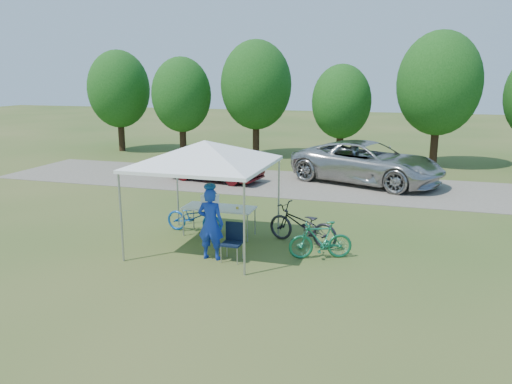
% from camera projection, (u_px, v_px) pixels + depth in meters
% --- Properties ---
extents(ground, '(100.00, 100.00, 0.00)m').
position_uv_depth(ground, '(207.00, 247.00, 12.75)').
color(ground, '#2D5119').
rests_on(ground, ground).
extents(gravel_strip, '(24.00, 5.00, 0.02)m').
position_uv_depth(gravel_strip, '(282.00, 183.00, 20.20)').
color(gravel_strip, gray).
rests_on(gravel_strip, ground).
extents(canopy, '(4.53, 4.53, 3.00)m').
position_uv_depth(canopy, '(205.00, 143.00, 12.14)').
color(canopy, '#A5A5AA').
rests_on(canopy, ground).
extents(treeline, '(24.89, 4.28, 6.30)m').
position_uv_depth(treeline, '(306.00, 90.00, 25.11)').
color(treeline, '#382314').
rests_on(treeline, ground).
extents(folding_table, '(1.93, 0.81, 0.79)m').
position_uv_depth(folding_table, '(219.00, 208.00, 13.50)').
color(folding_table, white).
rests_on(folding_table, ground).
extents(folding_chair, '(0.45, 0.47, 0.89)m').
position_uv_depth(folding_chair, '(233.00, 238.00, 11.76)').
color(folding_chair, black).
rests_on(folding_chair, ground).
extents(cooler, '(0.44, 0.30, 0.32)m').
position_uv_depth(cooler, '(210.00, 201.00, 13.53)').
color(cooler, white).
rests_on(cooler, folding_table).
extents(ice_cream_cup, '(0.07, 0.07, 0.06)m').
position_uv_depth(ice_cream_cup, '(237.00, 208.00, 13.29)').
color(ice_cream_cup, gold).
rests_on(ice_cream_cup, folding_table).
extents(cyclist, '(0.63, 0.42, 1.73)m').
position_uv_depth(cyclist, '(211.00, 224.00, 11.71)').
color(cyclist, '#1738BC').
rests_on(cyclist, ground).
extents(bike_blue, '(1.72, 0.72, 0.88)m').
position_uv_depth(bike_blue, '(194.00, 217.00, 13.82)').
color(bike_blue, '#1353AE').
rests_on(bike_blue, ground).
extents(bike_green, '(1.58, 0.95, 0.91)m').
position_uv_depth(bike_green, '(320.00, 240.00, 11.83)').
color(bike_green, '#186E48').
rests_on(bike_green, ground).
extents(bike_dark, '(2.10, 1.28, 1.04)m').
position_uv_depth(bike_dark, '(302.00, 225.00, 12.82)').
color(bike_dark, black).
rests_on(bike_dark, ground).
extents(minivan, '(6.61, 4.69, 1.67)m').
position_uv_depth(minivan, '(367.00, 162.00, 20.02)').
color(minivan, '#B3B2AE').
rests_on(minivan, gravel_strip).
extents(sedan, '(4.07, 1.98, 1.29)m').
position_uv_depth(sedan, '(215.00, 165.00, 20.47)').
color(sedan, '#460B0F').
rests_on(sedan, gravel_strip).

